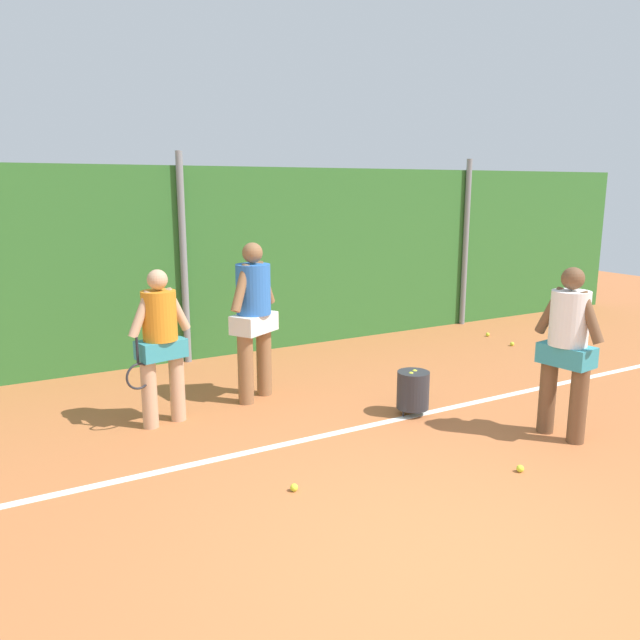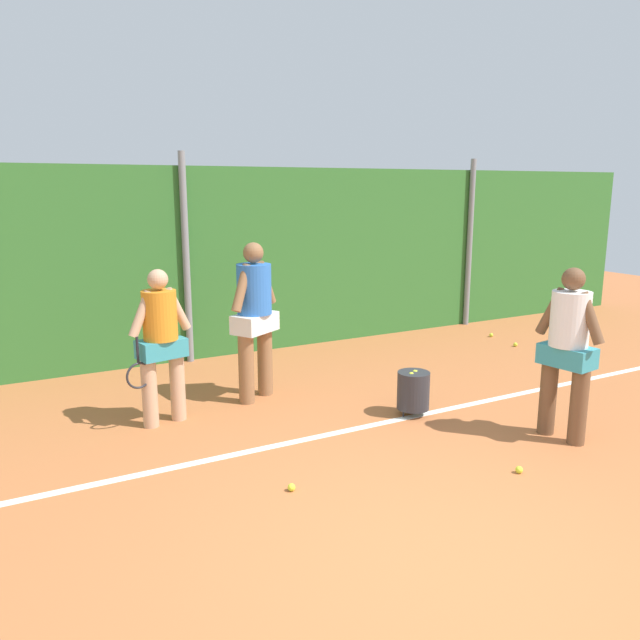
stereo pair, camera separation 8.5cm
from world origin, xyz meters
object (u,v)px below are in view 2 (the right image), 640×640
ball_hopper (413,390)px  tennis_ball_3 (491,335)px  tennis_ball_2 (291,487)px  tennis_ball_6 (515,345)px  tennis_ball_4 (519,470)px  player_foreground_near (568,345)px  player_backcourt_far (255,313)px  player_midcourt (161,339)px

ball_hopper → tennis_ball_3: (3.41, 2.36, -0.26)m
tennis_ball_2 → tennis_ball_6: bearing=26.6°
tennis_ball_3 → tennis_ball_6: size_ratio=1.00×
tennis_ball_2 → tennis_ball_4: same height
player_foreground_near → tennis_ball_4: bearing=-76.8°
player_backcourt_far → tennis_ball_2: bearing=-135.7°
player_midcourt → tennis_ball_4: 3.77m
player_backcourt_far → tennis_ball_4: player_backcourt_far is taller
player_midcourt → tennis_ball_3: bearing=179.9°
ball_hopper → tennis_ball_3: 4.15m
player_midcourt → tennis_ball_3: 6.11m
tennis_ball_4 → tennis_ball_3: bearing=49.1°
ball_hopper → tennis_ball_4: ball_hopper is taller
tennis_ball_6 → player_foreground_near: bearing=-128.9°
ball_hopper → tennis_ball_6: ball_hopper is taller
tennis_ball_2 → tennis_ball_3: 6.32m
player_midcourt → player_backcourt_far: 1.22m
player_backcourt_far → tennis_ball_2: player_backcourt_far is taller
ball_hopper → tennis_ball_2: size_ratio=7.78×
player_foreground_near → ball_hopper: bearing=-151.6°
ball_hopper → tennis_ball_2: bearing=-154.1°
player_backcourt_far → tennis_ball_4: 3.40m
player_foreground_near → player_backcourt_far: player_backcourt_far is taller
player_foreground_near → tennis_ball_3: bearing=137.0°
player_midcourt → player_foreground_near: bearing=133.6°
player_midcourt → tennis_ball_3: player_midcourt is taller
tennis_ball_2 → tennis_ball_4: (1.93, -0.67, 0.00)m
player_foreground_near → player_backcourt_far: 3.44m
ball_hopper → tennis_ball_6: size_ratio=7.78×
tennis_ball_2 → tennis_ball_4: 2.04m
player_midcourt → tennis_ball_6: player_midcourt is taller
player_backcourt_far → tennis_ball_6: player_backcourt_far is taller
player_foreground_near → player_midcourt: bearing=-132.6°
tennis_ball_6 → tennis_ball_3: bearing=79.6°
ball_hopper → tennis_ball_6: 3.70m
player_foreground_near → ball_hopper: size_ratio=3.40×
tennis_ball_3 → tennis_ball_6: bearing=-100.4°
tennis_ball_4 → player_backcourt_far: bearing=113.3°
player_foreground_near → tennis_ball_2: bearing=-104.0°
player_midcourt → player_backcourt_far: player_backcourt_far is taller
player_foreground_near → player_midcourt: player_foreground_near is taller
player_backcourt_far → tennis_ball_3: bearing=-18.1°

